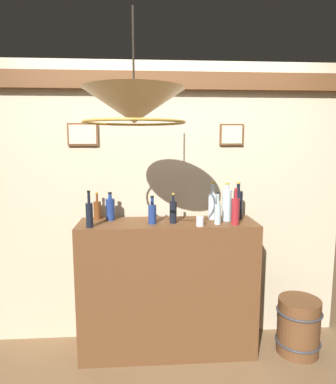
# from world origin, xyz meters

# --- Properties ---
(panelled_rear_partition) EXTENTS (3.11, 0.15, 2.40)m
(panelled_rear_partition) POSITION_xyz_m (-0.00, 1.10, 1.27)
(panelled_rear_partition) COLOR #BCAD8E
(panelled_rear_partition) RESTS_ON ground
(bar_shelf_unit) EXTENTS (1.42, 0.41, 1.11)m
(bar_shelf_unit) POSITION_xyz_m (0.00, 0.81, 0.55)
(bar_shelf_unit) COLOR brown
(bar_shelf_unit) RESTS_ON ground
(liquor_bottle_rum) EXTENTS (0.06, 0.06, 0.22)m
(liquor_bottle_rum) POSITION_xyz_m (-0.12, 0.76, 1.19)
(liquor_bottle_rum) COLOR navy
(liquor_bottle_rum) RESTS_ON bar_shelf_unit
(liquor_bottle_amaro) EXTENTS (0.06, 0.06, 0.23)m
(liquor_bottle_amaro) POSITION_xyz_m (-0.58, 0.97, 1.19)
(liquor_bottle_amaro) COLOR brown
(liquor_bottle_amaro) RESTS_ON bar_shelf_unit
(liquor_bottle_brandy) EXTENTS (0.07, 0.07, 0.31)m
(liquor_bottle_brandy) POSITION_xyz_m (0.59, 0.90, 1.23)
(liquor_bottle_brandy) COLOR black
(liquor_bottle_brandy) RESTS_ON bar_shelf_unit
(liquor_bottle_sherry) EXTENTS (0.05, 0.05, 0.28)m
(liquor_bottle_sherry) POSITION_xyz_m (-0.59, 0.68, 1.21)
(liquor_bottle_sherry) COLOR black
(liquor_bottle_sherry) RESTS_ON bar_shelf_unit
(liquor_bottle_gin) EXTENTS (0.05, 0.05, 0.25)m
(liquor_bottle_gin) POSITION_xyz_m (0.38, 0.72, 1.19)
(liquor_bottle_gin) COLOR #A3BEC2
(liquor_bottle_gin) RESTS_ON bar_shelf_unit
(liquor_bottle_mezcal) EXTENTS (0.07, 0.07, 0.23)m
(liquor_bottle_mezcal) POSITION_xyz_m (-0.46, 0.91, 1.20)
(liquor_bottle_mezcal) COLOR navy
(liquor_bottle_mezcal) RESTS_ON bar_shelf_unit
(liquor_bottle_vermouth) EXTENTS (0.07, 0.07, 0.31)m
(liquor_bottle_vermouth) POSITION_xyz_m (0.38, 0.90, 1.22)
(liquor_bottle_vermouth) COLOR silver
(liquor_bottle_vermouth) RESTS_ON bar_shelf_unit
(liquor_bottle_rye) EXTENTS (0.06, 0.06, 0.28)m
(liquor_bottle_rye) POSITION_xyz_m (0.52, 0.69, 1.22)
(liquor_bottle_rye) COLOR maroon
(liquor_bottle_rye) RESTS_ON bar_shelf_unit
(liquor_bottle_bourbon) EXTENTS (0.06, 0.06, 0.24)m
(liquor_bottle_bourbon) POSITION_xyz_m (0.04, 0.78, 1.20)
(liquor_bottle_bourbon) COLOR black
(liquor_bottle_bourbon) RESTS_ON bar_shelf_unit
(liquor_bottle_tequila) EXTENTS (0.07, 0.07, 0.31)m
(liquor_bottle_tequila) POSITION_xyz_m (0.48, 0.83, 1.24)
(liquor_bottle_tequila) COLOR #ACCBD5
(liquor_bottle_tequila) RESTS_ON bar_shelf_unit
(glass_tumbler_rocks) EXTENTS (0.06, 0.06, 0.07)m
(glass_tumbler_rocks) POSITION_xyz_m (0.24, 0.67, 1.14)
(glass_tumbler_rocks) COLOR silver
(glass_tumbler_rocks) RESTS_ON bar_shelf_unit
(pendant_lamp) EXTENTS (0.60, 0.60, 0.65)m
(pendant_lamp) POSITION_xyz_m (-0.24, 0.18, 1.94)
(pendant_lamp) COLOR beige
(wooden_barrel) EXTENTS (0.37, 0.37, 0.47)m
(wooden_barrel) POSITION_xyz_m (1.08, 0.71, 0.23)
(wooden_barrel) COLOR brown
(wooden_barrel) RESTS_ON ground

